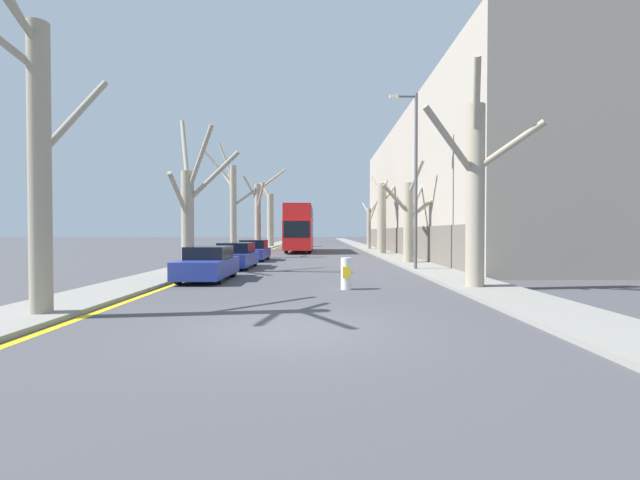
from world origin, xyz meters
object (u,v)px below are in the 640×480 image
(street_tree_right_3, at_px, (372,225))
(street_tree_left_2, at_px, (234,204))
(street_tree_left_1, at_px, (192,208))
(parked_car_0, at_px, (210,264))
(street_tree_right_2, at_px, (384,215))
(street_tree_left_3, at_px, (260,213))
(street_tree_left_4, at_px, (272,217))
(street_tree_right_0, at_px, (478,189))
(street_tree_right_1, at_px, (411,218))
(traffic_bollard, at_px, (348,274))
(lamp_post, at_px, (416,173))
(parked_car_1, at_px, (238,256))
(parked_car_2, at_px, (256,251))
(double_decker_bus, at_px, (302,226))
(street_tree_left_0, at_px, (38,146))

(street_tree_right_3, bearing_deg, street_tree_left_2, -129.51)
(street_tree_left_1, bearing_deg, parked_car_0, -62.05)
(street_tree_right_2, bearing_deg, street_tree_left_3, 147.94)
(street_tree_left_4, distance_m, street_tree_right_0, 42.62)
(street_tree_left_4, distance_m, street_tree_right_1, 31.76)
(street_tree_left_2, bearing_deg, street_tree_right_0, -56.35)
(street_tree_left_4, bearing_deg, street_tree_left_2, -90.15)
(street_tree_right_1, distance_m, street_tree_right_2, 10.93)
(street_tree_left_2, height_order, traffic_bollard, street_tree_left_2)
(street_tree_left_2, distance_m, street_tree_right_2, 12.84)
(street_tree_left_2, bearing_deg, street_tree_left_1, -88.38)
(street_tree_left_1, xyz_separation_m, traffic_bollard, (7.14, -6.05, -2.54))
(parked_car_0, distance_m, traffic_bollard, 6.05)
(lamp_post, bearing_deg, parked_car_1, 169.85)
(street_tree_left_3, bearing_deg, street_tree_right_2, -32.06)
(street_tree_left_4, bearing_deg, parked_car_1, -86.45)
(street_tree_left_1, distance_m, parked_car_2, 9.00)
(lamp_post, bearing_deg, street_tree_left_3, 115.73)
(street_tree_left_3, bearing_deg, street_tree_right_3, 11.60)
(double_decker_bus, distance_m, parked_car_0, 24.75)
(street_tree_left_3, height_order, lamp_post, lamp_post)
(parked_car_1, relative_size, parked_car_2, 1.07)
(street_tree_left_0, bearing_deg, street_tree_left_4, 90.14)
(street_tree_left_2, bearing_deg, street_tree_right_1, -27.08)
(street_tree_left_3, relative_size, street_tree_right_2, 1.24)
(street_tree_left_4, height_order, parked_car_0, street_tree_left_4)
(street_tree_left_1, xyz_separation_m, street_tree_left_2, (-0.32, 11.47, 0.94))
(street_tree_left_2, height_order, street_tree_right_0, street_tree_left_2)
(street_tree_left_1, distance_m, lamp_post, 11.08)
(street_tree_left_1, relative_size, street_tree_right_1, 1.27)
(street_tree_left_0, bearing_deg, traffic_bollard, 33.23)
(double_decker_bus, relative_size, parked_car_0, 2.76)
(street_tree_left_1, xyz_separation_m, street_tree_right_1, (11.63, 5.36, -0.28))
(street_tree_left_0, distance_m, street_tree_right_1, 20.04)
(street_tree_left_3, distance_m, parked_car_0, 27.13)
(street_tree_left_4, height_order, traffic_bollard, street_tree_left_4)
(traffic_bollard, bearing_deg, parked_car_1, 122.62)
(traffic_bollard, bearing_deg, parked_car_0, 152.91)
(double_decker_bus, relative_size, parked_car_2, 2.69)
(parked_car_2, bearing_deg, street_tree_left_2, 124.89)
(street_tree_right_0, bearing_deg, street_tree_right_3, 89.60)
(street_tree_left_2, xyz_separation_m, street_tree_right_2, (11.90, 4.81, -0.59))
(street_tree_right_2, distance_m, parked_car_2, 12.83)
(street_tree_right_0, height_order, street_tree_right_3, street_tree_right_0)
(parked_car_1, relative_size, traffic_bollard, 4.29)
(street_tree_left_0, distance_m, street_tree_left_3, 34.41)
(parked_car_0, relative_size, parked_car_1, 0.91)
(street_tree_right_2, relative_size, traffic_bollard, 6.47)
(street_tree_right_3, relative_size, traffic_bollard, 6.28)
(street_tree_right_1, xyz_separation_m, parked_car_1, (-9.88, -2.98, -2.15))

